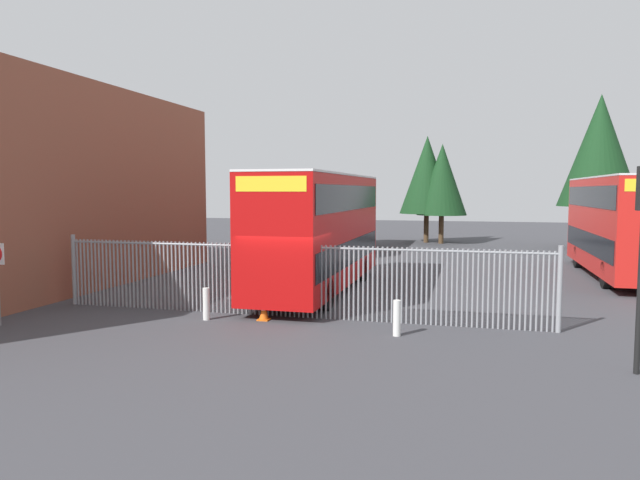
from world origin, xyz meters
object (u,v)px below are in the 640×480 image
at_px(bollard_center_front, 397,318).
at_px(double_decker_bus_behind_fence_right, 335,213).
at_px(bollard_near_left, 206,304).
at_px(double_decker_bus_near_gate, 319,228).
at_px(double_decker_bus_behind_fence_left, 619,222).
at_px(traffic_cone_by_gate, 264,310).

bearing_deg(bollard_center_front, double_decker_bus_behind_fence_right, 107.79).
bearing_deg(bollard_near_left, double_decker_bus_near_gate, 70.31).
relative_size(double_decker_bus_behind_fence_right, bollard_near_left, 11.38).
bearing_deg(double_decker_bus_behind_fence_right, double_decker_bus_near_gate, -78.94).
bearing_deg(bollard_center_front, double_decker_bus_behind_fence_left, 57.90).
bearing_deg(traffic_cone_by_gate, double_decker_bus_near_gate, 86.37).
distance_m(double_decker_bus_behind_fence_left, traffic_cone_by_gate, 17.16).
xyz_separation_m(double_decker_bus_near_gate, double_decker_bus_behind_fence_left, (11.75, 6.84, 0.00)).
height_order(double_decker_bus_near_gate, bollard_near_left, double_decker_bus_near_gate).
bearing_deg(double_decker_bus_behind_fence_left, bollard_center_front, -122.10).
distance_m(double_decker_bus_near_gate, double_decker_bus_behind_fence_right, 14.40).
xyz_separation_m(double_decker_bus_near_gate, traffic_cone_by_gate, (-0.33, -5.15, -2.13)).
bearing_deg(double_decker_bus_behind_fence_left, double_decker_bus_near_gate, -149.81).
height_order(double_decker_bus_near_gate, bollard_center_front, double_decker_bus_near_gate).
distance_m(double_decker_bus_near_gate, traffic_cone_by_gate, 5.59).
xyz_separation_m(double_decker_bus_near_gate, bollard_center_front, (3.70, -6.00, -1.95)).
distance_m(double_decker_bus_behind_fence_left, bollard_center_front, 15.29).
relative_size(double_decker_bus_behind_fence_left, traffic_cone_by_gate, 18.32).
height_order(double_decker_bus_near_gate, double_decker_bus_behind_fence_left, same).
xyz_separation_m(double_decker_bus_behind_fence_right, bollard_center_front, (6.46, -20.14, -1.95)).
bearing_deg(traffic_cone_by_gate, bollard_near_left, -166.74).
bearing_deg(double_decker_bus_behind_fence_right, bollard_near_left, -87.73).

